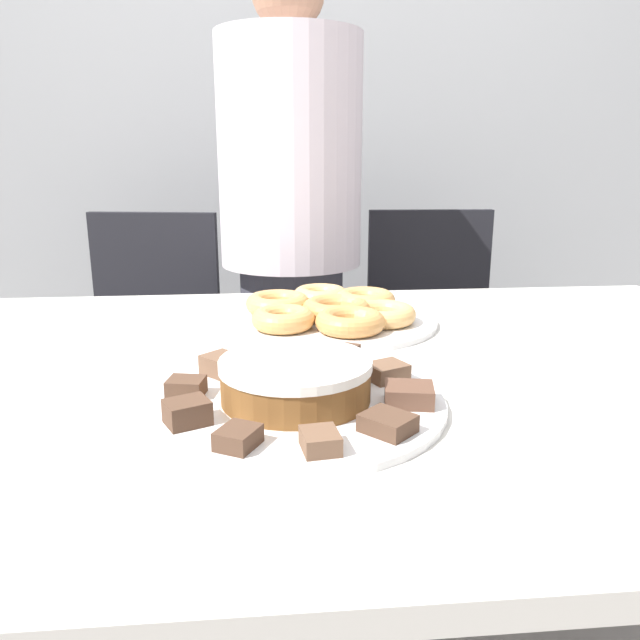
{
  "coord_description": "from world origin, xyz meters",
  "views": [
    {
      "loc": [
        -0.12,
        -0.88,
        1.06
      ],
      "look_at": [
        -0.03,
        0.05,
        0.81
      ],
      "focal_mm": 35.0,
      "sensor_mm": 36.0,
      "label": 1
    }
  ],
  "objects_px": {
    "person_standing": "(291,248)",
    "plate_cake": "(296,403)",
    "office_chair_left": "(146,373)",
    "plate_donuts": "(336,321)",
    "office_chair_right": "(435,364)",
    "frosted_cake": "(296,379)"
  },
  "relations": [
    {
      "from": "office_chair_left",
      "to": "office_chair_right",
      "type": "xyz_separation_m",
      "value": [
        0.89,
        0.0,
        0.0
      ]
    },
    {
      "from": "office_chair_left",
      "to": "plate_donuts",
      "type": "bearing_deg",
      "value": -45.04
    },
    {
      "from": "person_standing",
      "to": "office_chair_left",
      "type": "bearing_deg",
      "value": 169.8
    },
    {
      "from": "office_chair_left",
      "to": "plate_donuts",
      "type": "height_order",
      "value": "office_chair_left"
    },
    {
      "from": "office_chair_left",
      "to": "office_chair_right",
      "type": "distance_m",
      "value": 0.89
    },
    {
      "from": "plate_cake",
      "to": "plate_donuts",
      "type": "xyz_separation_m",
      "value": [
        0.1,
        0.39,
        0.0
      ]
    },
    {
      "from": "office_chair_right",
      "to": "frosted_cake",
      "type": "distance_m",
      "value": 1.24
    },
    {
      "from": "person_standing",
      "to": "plate_cake",
      "type": "bearing_deg",
      "value": -92.47
    },
    {
      "from": "person_standing",
      "to": "plate_donuts",
      "type": "bearing_deg",
      "value": -84.94
    },
    {
      "from": "person_standing",
      "to": "plate_donuts",
      "type": "xyz_separation_m",
      "value": [
        0.05,
        -0.61,
        -0.05
      ]
    },
    {
      "from": "office_chair_left",
      "to": "plate_donuts",
      "type": "relative_size",
      "value": 2.36
    },
    {
      "from": "plate_donuts",
      "to": "frosted_cake",
      "type": "bearing_deg",
      "value": -104.08
    },
    {
      "from": "person_standing",
      "to": "plate_cake",
      "type": "height_order",
      "value": "person_standing"
    },
    {
      "from": "plate_cake",
      "to": "frosted_cake",
      "type": "height_order",
      "value": "frosted_cake"
    },
    {
      "from": "person_standing",
      "to": "frosted_cake",
      "type": "relative_size",
      "value": 8.07
    },
    {
      "from": "office_chair_left",
      "to": "frosted_cake",
      "type": "relative_size",
      "value": 4.62
    },
    {
      "from": "office_chair_right",
      "to": "plate_donuts",
      "type": "xyz_separation_m",
      "value": [
        -0.4,
        -0.69,
        0.34
      ]
    },
    {
      "from": "office_chair_right",
      "to": "plate_donuts",
      "type": "distance_m",
      "value": 0.87
    },
    {
      "from": "person_standing",
      "to": "frosted_cake",
      "type": "xyz_separation_m",
      "value": [
        -0.04,
        -1.0,
        -0.01
      ]
    },
    {
      "from": "plate_donuts",
      "to": "frosted_cake",
      "type": "height_order",
      "value": "frosted_cake"
    },
    {
      "from": "plate_donuts",
      "to": "frosted_cake",
      "type": "xyz_separation_m",
      "value": [
        -0.1,
        -0.39,
        0.03
      ]
    },
    {
      "from": "plate_cake",
      "to": "frosted_cake",
      "type": "relative_size",
      "value": 1.97
    }
  ]
}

